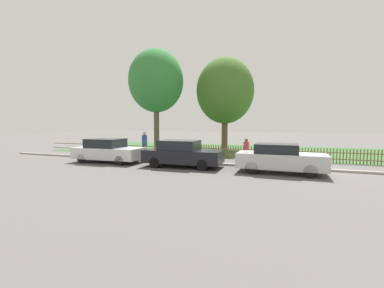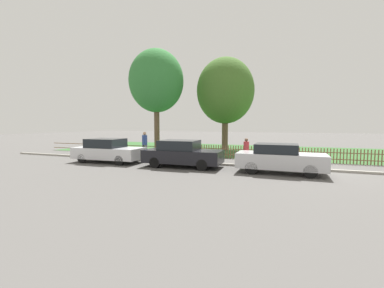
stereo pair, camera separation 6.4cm
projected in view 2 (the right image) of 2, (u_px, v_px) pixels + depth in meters
name	position (u px, v px, depth m)	size (l,w,h in m)	color
ground_plane	(307.00, 171.00, 13.11)	(120.00, 120.00, 0.00)	#565451
kerb_stone	(307.00, 169.00, 13.20)	(41.77, 0.20, 0.12)	#9E998E
grass_strip	(300.00, 152.00, 21.46)	(41.77, 11.55, 0.01)	#33602D
park_fence	(304.00, 155.00, 16.04)	(41.77, 0.05, 0.91)	brown
parked_car_silver_hatchback	(108.00, 151.00, 15.94)	(4.37, 1.93, 1.47)	silver
parked_car_black_saloon	(182.00, 154.00, 14.21)	(4.37, 1.92, 1.48)	black
parked_car_navy_estate	(280.00, 158.00, 12.35)	(4.13, 1.70, 1.43)	#BCBCC1
covered_motorcycle	(188.00, 151.00, 16.76)	(1.87, 0.82, 0.99)	black
tree_nearest_kerb	(156.00, 81.00, 21.91)	(4.66, 4.66, 8.73)	brown
tree_behind_motorcycle	(225.00, 91.00, 23.15)	(5.16, 5.16, 8.33)	brown
pedestrian_near_fence	(145.00, 143.00, 18.36)	(0.43, 0.43, 1.82)	slate
pedestrian_by_lamp	(246.00, 150.00, 14.97)	(0.42, 0.42, 1.56)	#7F6B51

